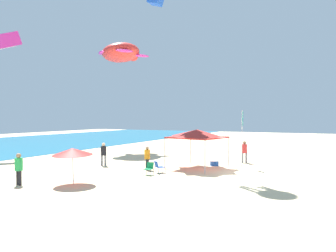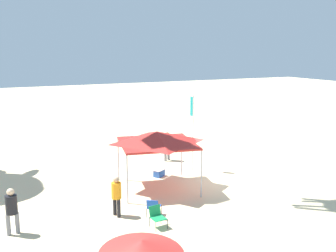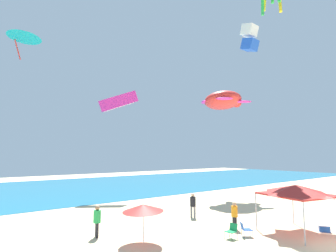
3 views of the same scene
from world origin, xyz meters
name	(u,v)px [view 1 (image 1 of 3)]	position (x,y,z in m)	size (l,w,h in m)	color
ground	(236,173)	(0.00, 0.00, -0.05)	(120.00, 120.00, 0.10)	beige
canopy_tent	(197,134)	(0.70, 3.13, 2.58)	(4.14, 4.21, 2.91)	#B7B7BC
beach_umbrella	(72,152)	(-7.85, 7.41, 1.87)	(2.28, 2.27, 2.13)	silver
folding_chair_near_cooler	(149,168)	(-3.35, 4.97, 0.47)	(0.67, 0.59, 0.82)	black
folding_chair_left_of_tent	(159,166)	(-2.46, 4.73, 0.47)	(0.81, 0.78, 0.82)	black
cooler_box	(214,163)	(2.29, 2.31, 0.20)	(0.68, 0.74, 0.40)	blue
banner_flag	(242,133)	(2.42, 0.17, 2.62)	(0.36, 0.06, 4.38)	silver
person_near_umbrella	(19,166)	(-9.40, 9.94, 1.06)	(0.43, 0.47, 1.80)	black
person_by_tent	(147,156)	(-1.70, 6.07, 1.01)	(0.45, 0.41, 1.73)	black
person_kite_handler	(244,150)	(4.95, 0.56, 1.08)	(0.44, 0.45, 1.84)	slate
person_beachcomber	(104,152)	(-1.57, 10.13, 1.07)	(0.43, 0.49, 1.82)	slate
kite_turtle_red	(122,53)	(8.35, 15.30, 11.11)	(6.17, 5.48, 2.60)	red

